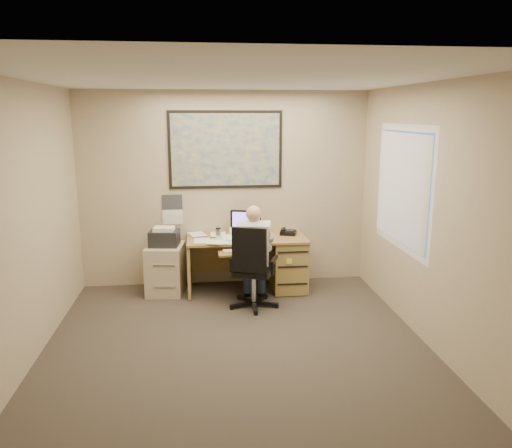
{
  "coord_description": "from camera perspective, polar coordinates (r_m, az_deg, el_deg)",
  "views": [
    {
      "loc": [
        -0.34,
        -4.65,
        2.38
      ],
      "look_at": [
        0.33,
        1.3,
        1.06
      ],
      "focal_mm": 35.0,
      "sensor_mm": 36.0,
      "label": 1
    }
  ],
  "objects": [
    {
      "name": "window_blinds",
      "position": [
        5.98,
        16.4,
        3.97
      ],
      "size": [
        0.06,
        1.4,
        1.3
      ],
      "primitive_type": null,
      "color": "white",
      "rests_on": "room_shell"
    },
    {
      "name": "desk",
      "position": [
        6.9,
        1.66,
        -3.88
      ],
      "size": [
        1.6,
        0.97,
        1.08
      ],
      "color": "#A17645",
      "rests_on": "ground"
    },
    {
      "name": "world_map",
      "position": [
        6.91,
        -3.49,
        8.46
      ],
      "size": [
        1.56,
        0.03,
        1.06
      ],
      "primitive_type": "cube",
      "color": "#1E4C93",
      "rests_on": "room_shell"
    },
    {
      "name": "filing_cabinet",
      "position": [
        6.87,
        -10.3,
        -4.58
      ],
      "size": [
        0.54,
        0.62,
        0.92
      ],
      "rotation": [
        0.0,
        0.0,
        -0.13
      ],
      "color": "beige",
      "rests_on": "ground"
    },
    {
      "name": "room_shell",
      "position": [
        4.78,
        -2.2,
        -0.01
      ],
      "size": [
        4.0,
        4.5,
        2.7
      ],
      "color": "#38302B",
      "rests_on": "ground"
    },
    {
      "name": "person",
      "position": [
        6.23,
        -0.29,
        -3.73
      ],
      "size": [
        0.61,
        0.81,
        1.29
      ],
      "primitive_type": null,
      "rotation": [
        0.0,
        0.0,
        -0.13
      ],
      "color": "silver",
      "rests_on": "office_chair"
    },
    {
      "name": "office_chair",
      "position": [
        6.26,
        -0.06,
        -6.84
      ],
      "size": [
        0.81,
        0.81,
        1.07
      ],
      "rotation": [
        0.0,
        0.0,
        -0.34
      ],
      "color": "black",
      "rests_on": "ground"
    },
    {
      "name": "wall_calendar",
      "position": [
        7.02,
        -9.53,
        1.62
      ],
      "size": [
        0.28,
        0.01,
        0.42
      ],
      "primitive_type": "cube",
      "color": "white",
      "rests_on": "room_shell"
    }
  ]
}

